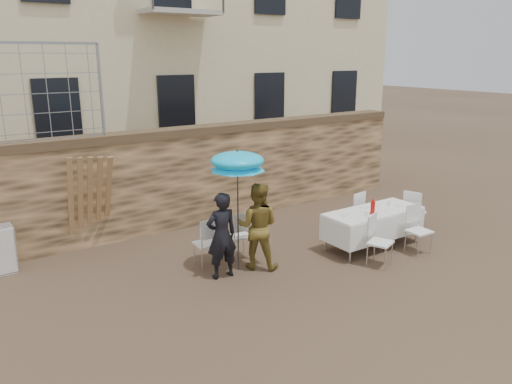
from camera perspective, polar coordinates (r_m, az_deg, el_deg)
ground at (r=7.69m, az=6.93°, el=-14.26°), size 80.00×80.00×0.00m
stone_wall at (r=11.27m, az=-9.70°, el=1.38°), size 13.00×0.50×2.20m
chain_link_fence at (r=10.12m, az=-26.10°, el=9.96°), size 3.20×0.06×1.80m
man_suit at (r=8.68m, az=-3.96°, el=-4.99°), size 0.59×0.41×1.55m
woman_dress at (r=9.04m, az=0.16°, el=-3.91°), size 0.98×0.98×1.60m
umbrella at (r=8.62m, az=-2.14°, el=3.18°), size 0.98×0.98×2.08m
couple_chair_left at (r=9.23m, az=-5.65°, el=-5.70°), size 0.51×0.51×0.96m
couple_chair_right at (r=9.56m, az=-1.95°, el=-4.87°), size 0.53×0.53×0.96m
banquet_table at (r=10.31m, az=13.29°, el=-2.28°), size 2.10×0.85×0.78m
soda_bottle at (r=10.02m, az=13.20°, el=-1.75°), size 0.09×0.09×0.26m
table_chair_front_left at (r=9.50m, az=14.02°, el=-5.48°), size 0.62×0.62×0.96m
table_chair_front_right at (r=10.30m, az=18.16°, el=-4.14°), size 0.50×0.50×0.96m
table_chair_back at (r=11.05m, az=10.90°, el=-2.31°), size 0.54×0.54×0.96m
table_chair_side at (r=11.48m, az=17.63°, el=-2.10°), size 0.61×0.61×0.96m
chair_stack_right at (r=10.13m, az=-27.14°, el=-5.57°), size 0.46×0.47×0.92m
wood_planks at (r=10.30m, az=-18.78°, el=-1.16°), size 0.70×0.20×2.00m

